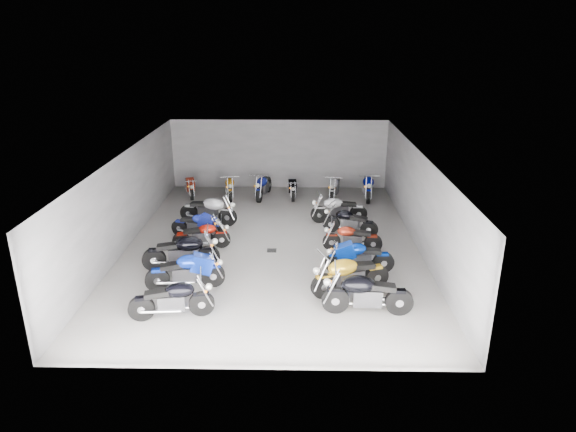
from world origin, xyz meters
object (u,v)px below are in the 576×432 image
motorcycle_left_a (172,299)px  motorcycle_back_a (190,186)px  motorcycle_left_e (197,225)px  motorcycle_right_e (349,222)px  motorcycle_back_b (230,187)px  drain_grate (272,250)px  motorcycle_left_d (202,235)px  motorcycle_left_f (209,210)px  motorcycle_back_e (335,187)px  motorcycle_right_a (366,294)px  motorcycle_back_c (263,186)px  motorcycle_right_c (359,257)px  motorcycle_back_f (368,186)px  motorcycle_right_b (350,275)px  motorcycle_back_d (292,188)px  motorcycle_right_f (338,209)px  motorcycle_left_b (186,272)px  motorcycle_right_d (352,238)px  motorcycle_left_c (182,252)px

motorcycle_left_a → motorcycle_back_a: 10.54m
motorcycle_left_a → motorcycle_left_e: size_ratio=1.13×
motorcycle_right_e → motorcycle_back_b: size_ratio=0.93×
drain_grate → motorcycle_left_d: motorcycle_left_d is taller
motorcycle_left_f → motorcycle_left_e: bearing=7.9°
motorcycle_left_e → motorcycle_back_e: bearing=148.6°
motorcycle_left_f → motorcycle_right_a: (5.21, -6.57, 0.02)m
motorcycle_left_a → motorcycle_back_c: motorcycle_back_c is taller
motorcycle_right_a → motorcycle_right_c: (0.08, 2.44, -0.06)m
motorcycle_back_e → motorcycle_back_f: size_ratio=0.90×
motorcycle_right_b → motorcycle_back_d: size_ratio=1.20×
motorcycle_right_a → motorcycle_back_c: bearing=20.6°
motorcycle_right_e → motorcycle_back_e: (-0.24, 4.35, 0.01)m
motorcycle_left_e → motorcycle_right_f: size_ratio=0.88×
motorcycle_back_d → motorcycle_right_a: bearing=96.9°
drain_grate → motorcycle_back_d: (0.62, 5.93, 0.45)m
drain_grate → motorcycle_back_f: motorcycle_back_f is taller
motorcycle_left_b → motorcycle_left_f: 5.29m
motorcycle_left_d → motorcycle_back_f: 8.54m
motorcycle_back_f → motorcycle_back_b: bearing=5.6°
motorcycle_left_b → drain_grate: bearing=129.0°
motorcycle_left_b → motorcycle_right_d: 5.74m
motorcycle_right_b → motorcycle_right_c: (0.41, 1.33, -0.06)m
motorcycle_right_e → motorcycle_back_e: bearing=25.4°
motorcycle_back_e → motorcycle_back_b: bearing=11.4°
motorcycle_right_b → motorcycle_back_f: (1.64, 8.81, -0.02)m
motorcycle_left_d → motorcycle_right_b: 5.65m
motorcycle_left_b → motorcycle_back_e: size_ratio=1.08×
motorcycle_left_e → motorcycle_right_a: (5.40, -5.15, 0.10)m
motorcycle_back_a → motorcycle_back_d: (4.61, -0.13, -0.01)m
motorcycle_back_d → motorcycle_back_e: 1.90m
motorcycle_right_d → motorcycle_back_d: 6.27m
motorcycle_back_f → motorcycle_right_b: bearing=85.0°
motorcycle_right_f → motorcycle_back_c: 4.38m
drain_grate → motorcycle_left_b: size_ratio=0.14×
motorcycle_left_c → motorcycle_right_c: 5.47m
motorcycle_left_d → motorcycle_right_d: (5.08, -0.14, 0.01)m
motorcycle_back_c → motorcycle_right_b: bearing=119.7°
motorcycle_left_f → drain_grate: bearing=60.4°
drain_grate → motorcycle_right_e: bearing=28.6°
motorcycle_left_f → motorcycle_right_b: bearing=57.0°
motorcycle_right_e → motorcycle_right_d: bearing=-160.2°
motorcycle_left_d → motorcycle_right_f: bearing=110.6°
motorcycle_right_d → motorcycle_back_e: motorcycle_back_e is taller
motorcycle_left_b → motorcycle_left_d: bearing=170.1°
motorcycle_back_b → motorcycle_back_a: bearing=-15.1°
motorcycle_back_a → motorcycle_back_f: bearing=160.5°
motorcycle_right_f → motorcycle_back_b: 5.52m
motorcycle_right_d → motorcycle_back_b: 7.59m
motorcycle_left_c → motorcycle_right_b: (5.05, -1.47, -0.00)m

